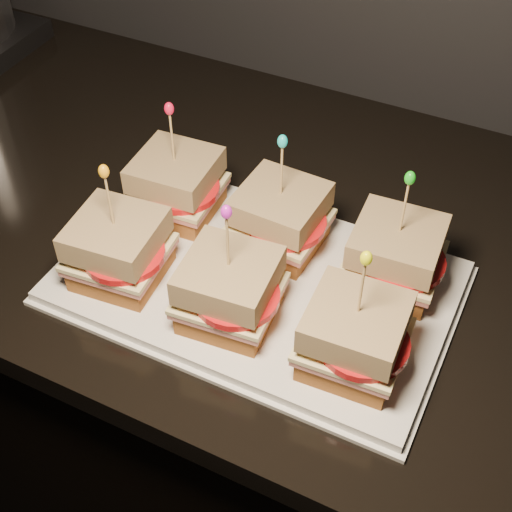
% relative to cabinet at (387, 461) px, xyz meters
% --- Properties ---
extents(cabinet, '(2.58, 0.66, 0.87)m').
position_rel_cabinet_xyz_m(cabinet, '(0.00, 0.00, 0.00)').
color(cabinet, black).
rests_on(cabinet, ground).
extents(granite_slab, '(2.62, 0.70, 0.04)m').
position_rel_cabinet_xyz_m(granite_slab, '(0.00, 0.00, 0.45)').
color(granite_slab, black).
rests_on(granite_slab, cabinet).
extents(platter, '(0.47, 0.29, 0.02)m').
position_rel_cabinet_xyz_m(platter, '(-0.19, -0.13, 0.48)').
color(platter, white).
rests_on(platter, granite_slab).
extents(platter_rim, '(0.48, 0.30, 0.01)m').
position_rel_cabinet_xyz_m(platter_rim, '(-0.19, -0.13, 0.47)').
color(platter_rim, white).
rests_on(platter_rim, granite_slab).
extents(sandwich_0_bread_bot, '(0.10, 0.10, 0.03)m').
position_rel_cabinet_xyz_m(sandwich_0_bread_bot, '(-0.34, -0.06, 0.50)').
color(sandwich_0_bread_bot, '#593511').
rests_on(sandwich_0_bread_bot, platter).
extents(sandwich_0_ham, '(0.11, 0.11, 0.01)m').
position_rel_cabinet_xyz_m(sandwich_0_ham, '(-0.34, -0.06, 0.52)').
color(sandwich_0_ham, '#C6615A').
rests_on(sandwich_0_ham, sandwich_0_bread_bot).
extents(sandwich_0_cheese, '(0.12, 0.11, 0.01)m').
position_rel_cabinet_xyz_m(sandwich_0_cheese, '(-0.34, -0.06, 0.53)').
color(sandwich_0_cheese, beige).
rests_on(sandwich_0_cheese, sandwich_0_ham).
extents(sandwich_0_tomato, '(0.10, 0.10, 0.01)m').
position_rel_cabinet_xyz_m(sandwich_0_tomato, '(-0.33, -0.06, 0.54)').
color(sandwich_0_tomato, red).
rests_on(sandwich_0_tomato, sandwich_0_cheese).
extents(sandwich_0_bread_top, '(0.11, 0.11, 0.03)m').
position_rel_cabinet_xyz_m(sandwich_0_bread_top, '(-0.34, -0.06, 0.56)').
color(sandwich_0_bread_top, '#5B3014').
rests_on(sandwich_0_bread_top, sandwich_0_tomato).
extents(sandwich_0_pick, '(0.00, 0.00, 0.09)m').
position_rel_cabinet_xyz_m(sandwich_0_pick, '(-0.34, -0.06, 0.60)').
color(sandwich_0_pick, tan).
rests_on(sandwich_0_pick, sandwich_0_bread_top).
extents(sandwich_0_frill, '(0.01, 0.01, 0.02)m').
position_rel_cabinet_xyz_m(sandwich_0_frill, '(-0.34, -0.06, 0.65)').
color(sandwich_0_frill, red).
rests_on(sandwich_0_frill, sandwich_0_pick).
extents(sandwich_1_bread_bot, '(0.10, 0.10, 0.03)m').
position_rel_cabinet_xyz_m(sandwich_1_bread_bot, '(-0.19, -0.06, 0.50)').
color(sandwich_1_bread_bot, '#593511').
rests_on(sandwich_1_bread_bot, platter).
extents(sandwich_1_ham, '(0.11, 0.11, 0.01)m').
position_rel_cabinet_xyz_m(sandwich_1_ham, '(-0.19, -0.06, 0.52)').
color(sandwich_1_ham, '#C6615A').
rests_on(sandwich_1_ham, sandwich_1_bread_bot).
extents(sandwich_1_cheese, '(0.11, 0.11, 0.01)m').
position_rel_cabinet_xyz_m(sandwich_1_cheese, '(-0.19, -0.06, 0.53)').
color(sandwich_1_cheese, beige).
rests_on(sandwich_1_cheese, sandwich_1_ham).
extents(sandwich_1_tomato, '(0.10, 0.10, 0.01)m').
position_rel_cabinet_xyz_m(sandwich_1_tomato, '(-0.18, -0.06, 0.54)').
color(sandwich_1_tomato, red).
rests_on(sandwich_1_tomato, sandwich_1_cheese).
extents(sandwich_1_bread_top, '(0.10, 0.10, 0.03)m').
position_rel_cabinet_xyz_m(sandwich_1_bread_top, '(-0.19, -0.06, 0.56)').
color(sandwich_1_bread_top, '#5B3014').
rests_on(sandwich_1_bread_top, sandwich_1_tomato).
extents(sandwich_1_pick, '(0.00, 0.00, 0.09)m').
position_rel_cabinet_xyz_m(sandwich_1_pick, '(-0.19, -0.06, 0.60)').
color(sandwich_1_pick, tan).
rests_on(sandwich_1_pick, sandwich_1_bread_top).
extents(sandwich_1_frill, '(0.01, 0.01, 0.02)m').
position_rel_cabinet_xyz_m(sandwich_1_frill, '(-0.19, -0.06, 0.65)').
color(sandwich_1_frill, '#15B7B5').
rests_on(sandwich_1_frill, sandwich_1_pick).
extents(sandwich_2_bread_bot, '(0.10, 0.10, 0.03)m').
position_rel_cabinet_xyz_m(sandwich_2_bread_bot, '(-0.04, -0.06, 0.50)').
color(sandwich_2_bread_bot, '#593511').
rests_on(sandwich_2_bread_bot, platter).
extents(sandwich_2_ham, '(0.11, 0.11, 0.01)m').
position_rel_cabinet_xyz_m(sandwich_2_ham, '(-0.04, -0.06, 0.52)').
color(sandwich_2_ham, '#C6615A').
rests_on(sandwich_2_ham, sandwich_2_bread_bot).
extents(sandwich_2_cheese, '(0.12, 0.11, 0.01)m').
position_rel_cabinet_xyz_m(sandwich_2_cheese, '(-0.04, -0.06, 0.53)').
color(sandwich_2_cheese, beige).
rests_on(sandwich_2_cheese, sandwich_2_ham).
extents(sandwich_2_tomato, '(0.10, 0.10, 0.01)m').
position_rel_cabinet_xyz_m(sandwich_2_tomato, '(-0.03, -0.06, 0.54)').
color(sandwich_2_tomato, red).
rests_on(sandwich_2_tomato, sandwich_2_cheese).
extents(sandwich_2_bread_top, '(0.11, 0.11, 0.03)m').
position_rel_cabinet_xyz_m(sandwich_2_bread_top, '(-0.04, -0.06, 0.56)').
color(sandwich_2_bread_top, '#5B3014').
rests_on(sandwich_2_bread_top, sandwich_2_tomato).
extents(sandwich_2_pick, '(0.00, 0.00, 0.09)m').
position_rel_cabinet_xyz_m(sandwich_2_pick, '(-0.04, -0.06, 0.60)').
color(sandwich_2_pick, tan).
rests_on(sandwich_2_pick, sandwich_2_bread_top).
extents(sandwich_2_frill, '(0.01, 0.01, 0.02)m').
position_rel_cabinet_xyz_m(sandwich_2_frill, '(-0.04, -0.06, 0.65)').
color(sandwich_2_frill, '#17B619').
rests_on(sandwich_2_frill, sandwich_2_pick).
extents(sandwich_3_bread_bot, '(0.11, 0.11, 0.03)m').
position_rel_cabinet_xyz_m(sandwich_3_bread_bot, '(-0.34, -0.19, 0.50)').
color(sandwich_3_bread_bot, '#593511').
rests_on(sandwich_3_bread_bot, platter).
extents(sandwich_3_ham, '(0.12, 0.11, 0.01)m').
position_rel_cabinet_xyz_m(sandwich_3_ham, '(-0.34, -0.19, 0.52)').
color(sandwich_3_ham, '#C6615A').
rests_on(sandwich_3_ham, sandwich_3_bread_bot).
extents(sandwich_3_cheese, '(0.12, 0.11, 0.01)m').
position_rel_cabinet_xyz_m(sandwich_3_cheese, '(-0.34, -0.19, 0.53)').
color(sandwich_3_cheese, beige).
rests_on(sandwich_3_cheese, sandwich_3_ham).
extents(sandwich_3_tomato, '(0.10, 0.10, 0.01)m').
position_rel_cabinet_xyz_m(sandwich_3_tomato, '(-0.33, -0.20, 0.54)').
color(sandwich_3_tomato, red).
rests_on(sandwich_3_tomato, sandwich_3_cheese).
extents(sandwich_3_bread_top, '(0.11, 0.11, 0.03)m').
position_rel_cabinet_xyz_m(sandwich_3_bread_top, '(-0.34, -0.19, 0.56)').
color(sandwich_3_bread_top, '#5B3014').
rests_on(sandwich_3_bread_top, sandwich_3_tomato).
extents(sandwich_3_pick, '(0.00, 0.00, 0.09)m').
position_rel_cabinet_xyz_m(sandwich_3_pick, '(-0.34, -0.19, 0.60)').
color(sandwich_3_pick, tan).
rests_on(sandwich_3_pick, sandwich_3_bread_top).
extents(sandwich_3_frill, '(0.01, 0.01, 0.02)m').
position_rel_cabinet_xyz_m(sandwich_3_frill, '(-0.34, -0.19, 0.65)').
color(sandwich_3_frill, orange).
rests_on(sandwich_3_frill, sandwich_3_pick).
extents(sandwich_4_bread_bot, '(0.11, 0.11, 0.03)m').
position_rel_cabinet_xyz_m(sandwich_4_bread_bot, '(-0.19, -0.19, 0.50)').
color(sandwich_4_bread_bot, '#593511').
rests_on(sandwich_4_bread_bot, platter).
extents(sandwich_4_ham, '(0.12, 0.11, 0.01)m').
position_rel_cabinet_xyz_m(sandwich_4_ham, '(-0.19, -0.19, 0.52)').
color(sandwich_4_ham, '#C6615A').
rests_on(sandwich_4_ham, sandwich_4_bread_bot).
extents(sandwich_4_cheese, '(0.12, 0.11, 0.01)m').
position_rel_cabinet_xyz_m(sandwich_4_cheese, '(-0.19, -0.19, 0.53)').
color(sandwich_4_cheese, beige).
rests_on(sandwich_4_cheese, sandwich_4_ham).
extents(sandwich_4_tomato, '(0.10, 0.10, 0.01)m').
position_rel_cabinet_xyz_m(sandwich_4_tomato, '(-0.18, -0.20, 0.54)').
color(sandwich_4_tomato, red).
rests_on(sandwich_4_tomato, sandwich_4_cheese).
extents(sandwich_4_bread_top, '(0.11, 0.11, 0.03)m').
position_rel_cabinet_xyz_m(sandwich_4_bread_top, '(-0.19, -0.19, 0.56)').
color(sandwich_4_bread_top, '#5B3014').
rests_on(sandwich_4_bread_top, sandwich_4_tomato).
extents(sandwich_4_pick, '(0.00, 0.00, 0.09)m').
position_rel_cabinet_xyz_m(sandwich_4_pick, '(-0.19, -0.19, 0.60)').
color(sandwich_4_pick, tan).
rests_on(sandwich_4_pick, sandwich_4_bread_top).
extents(sandwich_4_frill, '(0.01, 0.01, 0.02)m').
position_rel_cabinet_xyz_m(sandwich_4_frill, '(-0.19, -0.19, 0.65)').
color(sandwich_4_frill, '#C11EC0').
rests_on(sandwich_4_frill, sandwich_4_pick).
extents(sandwich_5_bread_bot, '(0.10, 0.10, 0.03)m').
position_rel_cabinet_xyz_m(sandwich_5_bread_bot, '(-0.04, -0.19, 0.50)').
color(sandwich_5_bread_bot, '#593511').
rests_on(sandwich_5_bread_bot, platter).
extents(sandwich_5_ham, '(0.11, 0.11, 0.01)m').
position_rel_cabinet_xyz_m(sandwich_5_ham, '(-0.04, -0.19, 0.52)').
color(sandwich_5_ham, '#C6615A').
rests_on(sandwich_5_ham, sandwich_5_bread_bot).
extents(sandwich_5_cheese, '(0.11, 0.11, 0.01)m').
position_rel_cabinet_xyz_m(sandwich_5_cheese, '(-0.04, -0.19, 0.53)').
color(sandwich_5_cheese, beige).
rests_on(sandwich_5_cheese, sandwich_5_ham).
extents(sandwich_5_tomato, '(0.10, 0.10, 0.01)m').
position_rel_cabinet_xyz_m(sandwich_5_tomato, '(-0.03, -0.20, 0.54)').
color(sandwich_5_tomato, red).
rests_on(sandwich_5_tomato, sandwich_5_cheese).
extents(sandwich_5_bread_top, '(0.10, 0.10, 0.03)m').
position_rel_cabinet_xyz_m(sandwich_5_bread_top, '(-0.04, -0.19, 0.56)').
color(sandwich_5_bread_top, '#5B3014').
rests_on(sandwich_5_bread_top, sandwich_5_tomato).
extents(sandwich_5_pick, '(0.00, 0.00, 0.09)m').
position_rel_cabinet_xyz_m(sandwich_5_pick, '(-0.04, -0.19, 0.60)').
color(sandwich_5_pick, tan).
rests_on(sandwich_5_pick, sandwich_5_bread_top).
extents(sandwich_5_frill, '(0.01, 0.01, 0.02)m').
position_rel_cabinet_xyz_m(sandwich_5_frill, '(-0.04, -0.19, 0.65)').
color(sandwich_5_frill, '#E0E70D').
rests_on(sandwich_5_frill, sandwich_5_pick).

